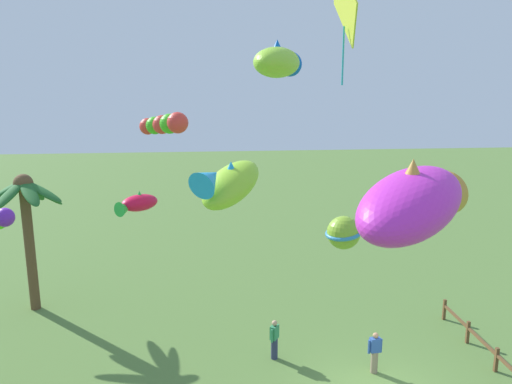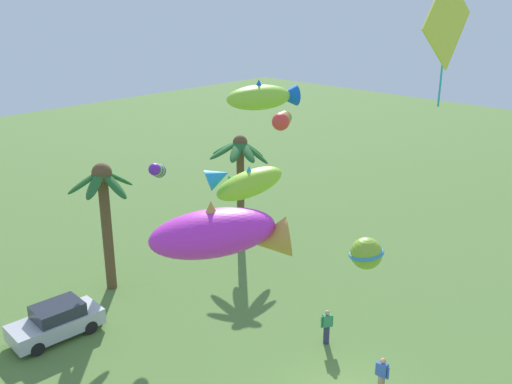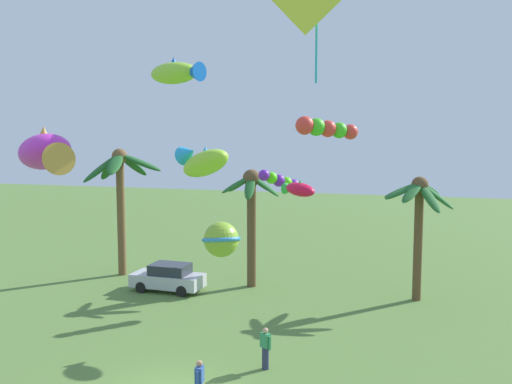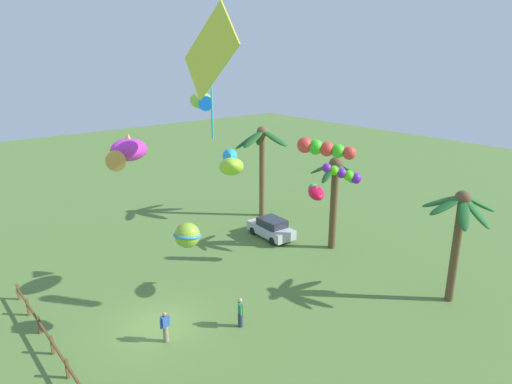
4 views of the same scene
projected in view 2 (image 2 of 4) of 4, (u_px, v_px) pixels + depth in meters
The scene contains 13 objects.
palm_tree_1 at pixel (240, 161), 34.05m from camera, with size 3.72×3.85×6.44m.
palm_tree_2 at pixel (104, 201), 28.22m from camera, with size 3.34×3.31×6.60m.
parked_car_0 at pixel (56, 321), 25.33m from camera, with size 4.00×1.94×1.51m.
spectator_0 at pixel (382, 376), 21.62m from camera, with size 0.27×0.55×1.59m.
spectator_1 at pixel (327, 327), 24.81m from camera, with size 0.48×0.40×1.59m.
kite_tube_0 at pixel (157, 170), 28.06m from camera, with size 1.88×1.98×1.27m.
kite_fish_1 at pixel (245, 182), 21.68m from camera, with size 3.13×2.61×1.72m.
kite_ball_2 at pixel (366, 253), 21.20m from camera, with size 1.77×1.77×1.18m.
kite_fish_3 at pixel (220, 233), 15.92m from camera, with size 3.91×3.81×1.81m.
kite_tube_4 at pixel (283, 120), 25.79m from camera, with size 2.43×1.96×0.98m.
kite_diamond_5 at pixel (447, 22), 20.38m from camera, with size 3.40×0.64×4.70m.
kite_fish_6 at pixel (263, 97), 19.30m from camera, with size 2.65×1.94×1.02m.
kite_fish_7 at pixel (248, 179), 26.41m from camera, with size 1.88×1.65×0.79m.
Camera 2 is at (-15.03, -9.43, 14.38)m, focal length 40.94 mm.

